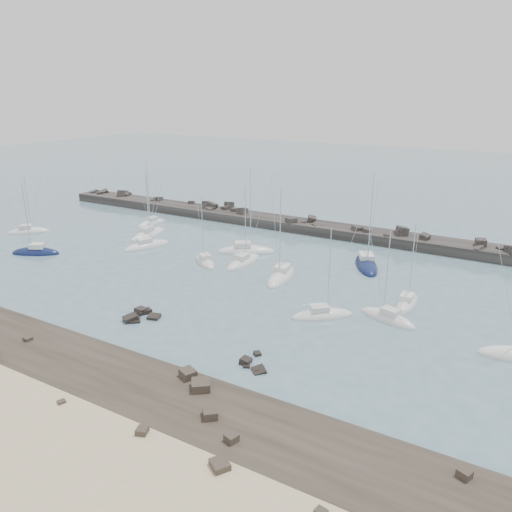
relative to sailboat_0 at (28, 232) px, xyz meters
The scene contains 18 objects.
ground 50.84m from the sailboat_0, 10.34° to the right, with size 400.00×400.00×0.00m, color slate.
rock_shelf 58.94m from the sailboat_0, 31.88° to the right, with size 140.00×12.23×2.05m.
rock_cluster_near 49.00m from the sailboat_0, 21.28° to the right, with size 4.03×4.71×1.55m.
rock_cluster_far 67.09m from the sailboat_0, 18.18° to the right, with size 3.50×4.15×1.25m.
breakwater 51.55m from the sailboat_0, 34.07° to the left, with size 115.00×7.00×4.96m.
sailboat_0 is the anchor object (origin of this frame).
sailboat_1 24.24m from the sailboat_0, 24.97° to the left, with size 3.70×9.82×15.29m.
sailboat_2 15.03m from the sailboat_0, 32.11° to the right, with size 8.56×6.05×13.34m.
sailboat_3 26.99m from the sailboat_0, ahead, with size 5.75×9.14×13.87m.
sailboat_4 44.91m from the sailboat_0, 13.91° to the left, with size 10.17×7.76×15.78m.
sailboat_5 40.68m from the sailboat_0, ahead, with size 7.28×6.32×11.83m.
sailboat_6 54.64m from the sailboat_0, ahead, with size 4.24×9.71×14.94m.
sailboat_7 65.45m from the sailboat_0, ahead, with size 7.57×6.96×12.47m.
sailboat_8 65.52m from the sailboat_0, 12.68° to the left, with size 7.52×10.66×16.30m.
sailboat_9 72.50m from the sailboat_0, ahead, with size 7.96×4.51×12.19m.
sailboat_10 73.35m from the sailboat_0, ahead, with size 2.41×7.50×11.93m.
sailboat_13 46.60m from the sailboat_0, ahead, with size 3.03×8.65×13.62m.
sailboat_14 23.88m from the sailboat_0, 45.99° to the left, with size 2.94×7.56×11.75m.
Camera 1 is at (36.23, -50.32, 26.87)m, focal length 35.00 mm.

